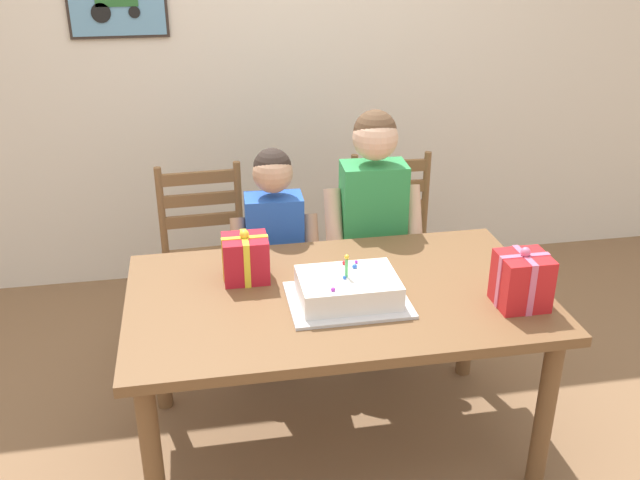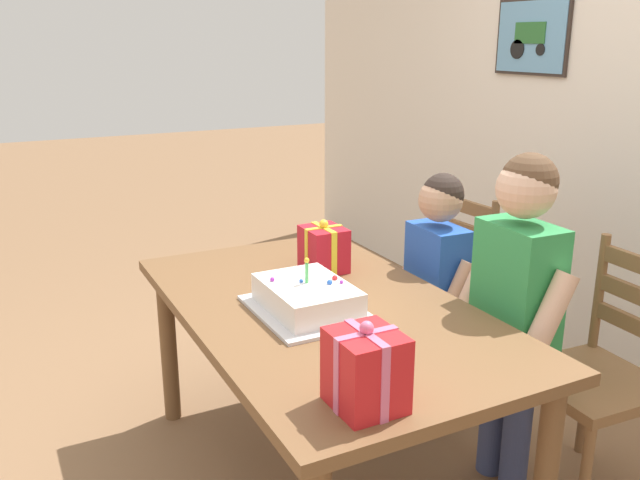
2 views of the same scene
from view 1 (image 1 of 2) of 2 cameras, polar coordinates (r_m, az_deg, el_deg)
The scene contains 10 objects.
ground_plane at distance 3.10m, azimuth 1.25°, elevation -15.95°, with size 20.00×20.00×0.00m, color #846042.
back_wall at distance 4.10m, azimuth -3.55°, elevation 14.64°, with size 6.40×0.11×2.60m.
dining_table at distance 2.73m, azimuth 1.37°, elevation -5.83°, with size 1.58×0.92×0.72m.
birthday_cake at distance 2.60m, azimuth 2.26°, elevation -4.03°, with size 0.44×0.34×0.19m.
gift_box_red_large at distance 2.66m, azimuth 15.95°, elevation -3.15°, with size 0.18×0.17×0.23m.
gift_box_beside_cake at distance 2.76m, azimuth -6.02°, elevation -1.47°, with size 0.18×0.16×0.21m.
chair_left at distance 3.52m, azimuth -9.18°, elevation -1.72°, with size 0.44×0.44×0.92m.
chair_right at distance 3.65m, azimuth 5.99°, elevation -0.53°, with size 0.44×0.44×0.92m.
child_older at distance 3.26m, azimuth 4.27°, elevation 1.99°, with size 0.46×0.26×1.25m.
child_younger at distance 3.22m, azimuth -3.67°, elevation -0.07°, with size 0.40×0.23×1.10m.
Camera 1 is at (-0.49, -2.30, 2.03)m, focal length 39.72 mm.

